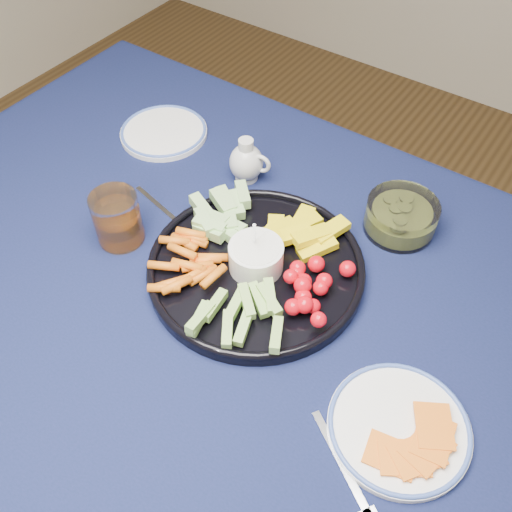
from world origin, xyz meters
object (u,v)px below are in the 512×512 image
Objects in this scene: dining_table at (262,341)px; crudite_platter at (255,264)px; side_plate_extra at (164,132)px; cheese_plate at (399,426)px; juice_tumbler at (118,221)px; pickle_bowl at (401,218)px; creamer_pitcher at (247,162)px.

crudite_platter is at bearing 132.41° from dining_table.
crudite_platter is 0.45m from side_plate_extra.
cheese_plate is 0.60m from juice_tumbler.
crudite_platter is 0.30m from pickle_bowl.
cheese_plate is (0.34, -0.13, -0.01)m from crudite_platter.
pickle_bowl is 0.65× the size of cheese_plate.
cheese_plate is at bearing -20.12° from crudite_platter.
crudite_platter is 0.25m from creamer_pitcher.
side_plate_extra is (-0.56, -0.04, -0.02)m from pickle_bowl.
creamer_pitcher is 0.24m from side_plate_extra.
dining_table is at bearing -47.59° from crudite_platter.
dining_table is 16.16× the size of juice_tumbler.
crudite_platter is at bearing -27.82° from side_plate_extra.
crudite_platter is (-0.06, 0.07, 0.11)m from dining_table.
creamer_pitcher is at bearing 128.79° from crudite_platter.
side_plate_extra is at bearing 155.63° from cheese_plate.
crudite_platter is 0.36m from cheese_plate.
dining_table is 8.01× the size of cheese_plate.
dining_table is 12.30× the size of pickle_bowl.
dining_table is 8.56× the size of side_plate_extra.
cheese_plate is 2.02× the size of juice_tumbler.
side_plate_extra is (-0.14, 0.29, -0.04)m from juice_tumbler.
juice_tumbler reaches higher than dining_table.
crudite_platter is at bearing 159.88° from cheese_plate.
crudite_platter is 3.75× the size of juice_tumbler.
dining_table is at bearing 168.51° from cheese_plate.
cheese_plate is 1.07× the size of side_plate_extra.
creamer_pitcher reaches higher than dining_table.
juice_tumbler reaches higher than creamer_pitcher.
side_plate_extra is (-0.46, 0.28, 0.10)m from dining_table.
dining_table is 0.55m from side_plate_extra.
cheese_plate is at bearing -11.49° from dining_table.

